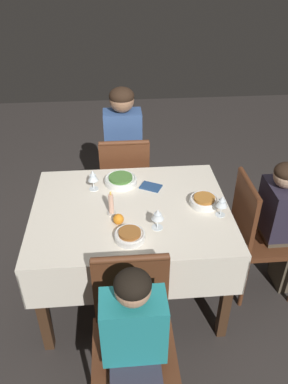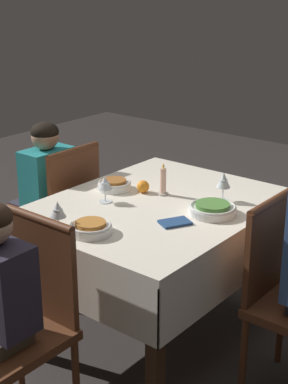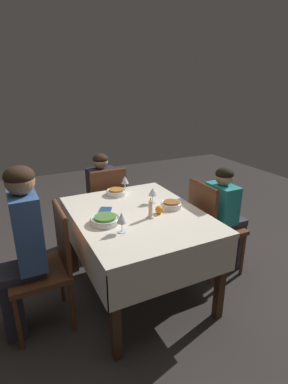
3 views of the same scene
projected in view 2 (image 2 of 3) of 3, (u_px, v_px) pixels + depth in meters
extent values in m
plane|color=#332D2B|center=(156.00, 333.00, 3.19)|extent=(8.00, 8.00, 0.00)
cube|color=silver|center=(157.00, 207.00, 2.94)|extent=(1.25, 0.99, 0.04)
cube|color=silver|center=(241.00, 262.00, 2.70)|extent=(1.25, 0.01, 0.27)
cube|color=silver|center=(87.00, 212.00, 3.28)|extent=(1.25, 0.01, 0.27)
cube|color=silver|center=(68.00, 280.00, 2.53)|extent=(0.01, 0.99, 0.27)
cube|color=silver|center=(221.00, 200.00, 3.45)|extent=(0.01, 0.99, 0.27)
cube|color=#3D2616|center=(155.00, 355.00, 2.41)|extent=(0.06, 0.06, 0.72)
cube|color=#3D2616|center=(280.00, 260.00, 3.22)|extent=(0.06, 0.06, 0.72)
cube|color=#3D2616|center=(19.00, 290.00, 2.91)|extent=(0.06, 0.06, 0.72)
cube|color=#3D2616|center=(157.00, 222.00, 3.73)|extent=(0.06, 0.06, 0.72)
cube|color=#562D19|center=(268.00, 248.00, 2.60)|extent=(0.39, 0.03, 0.44)
cylinder|color=#562D19|center=(272.00, 202.00, 2.53)|extent=(0.38, 0.04, 0.04)
cylinder|color=#562D19|center=(243.00, 359.00, 2.62)|extent=(0.03, 0.03, 0.43)
cylinder|color=#562D19|center=(281.00, 324.00, 2.89)|extent=(0.03, 0.03, 0.43)
cube|color=#562D19|center=(9.00, 339.00, 2.36)|extent=(0.42, 0.42, 0.04)
cube|color=#562D19|center=(42.00, 268.00, 2.42)|extent=(0.03, 0.39, 0.44)
cylinder|color=#562D19|center=(39.00, 219.00, 2.35)|extent=(0.04, 0.38, 0.04)
cylinder|color=#562D19|center=(19.00, 350.00, 2.68)|extent=(0.03, 0.03, 0.43)
cylinder|color=#562D19|center=(76.00, 383.00, 2.47)|extent=(0.03, 0.03, 0.43)
cube|color=#562D19|center=(53.00, 219.00, 3.54)|extent=(0.42, 0.42, 0.04)
cube|color=#562D19|center=(75.00, 188.00, 3.34)|extent=(0.39, 0.03, 0.44)
cylinder|color=#562D19|center=(73.00, 151.00, 3.27)|extent=(0.38, 0.04, 0.04)
cylinder|color=#562D19|center=(57.00, 237.00, 3.86)|extent=(0.03, 0.03, 0.43)
cylinder|color=#562D19|center=(12.00, 256.00, 3.59)|extent=(0.03, 0.03, 0.43)
cylinder|color=#562D19|center=(98.00, 252.00, 3.64)|extent=(0.03, 0.03, 0.43)
cylinder|color=#562D19|center=(54.00, 274.00, 3.38)|extent=(0.03, 0.03, 0.43)
cube|color=#383342|center=(33.00, 243.00, 3.73)|extent=(0.22, 0.14, 0.47)
cube|color=#383342|center=(40.00, 207.00, 3.59)|extent=(0.24, 0.31, 0.06)
cube|color=teal|center=(47.00, 178.00, 3.47)|extent=(0.30, 0.18, 0.35)
sphere|color=tan|center=(45.00, 136.00, 3.38)|extent=(0.16, 0.16, 0.16)
ellipsoid|color=black|center=(45.00, 132.00, 3.37)|extent=(0.16, 0.16, 0.11)
cylinder|color=white|center=(213.00, 211.00, 2.79)|extent=(0.23, 0.23, 0.04)
torus|color=white|center=(213.00, 206.00, 2.78)|extent=(0.22, 0.22, 0.01)
cylinder|color=#4C7F38|center=(213.00, 205.00, 2.78)|extent=(0.16, 0.16, 0.02)
cylinder|color=white|center=(222.00, 200.00, 2.97)|extent=(0.06, 0.06, 0.00)
cylinder|color=white|center=(223.00, 194.00, 2.95)|extent=(0.01, 0.01, 0.07)
cone|color=white|center=(223.00, 180.00, 2.93)|extent=(0.07, 0.07, 0.08)
cylinder|color=white|center=(223.00, 183.00, 2.93)|extent=(0.04, 0.04, 0.04)
cylinder|color=white|center=(91.00, 230.00, 2.58)|extent=(0.19, 0.19, 0.04)
torus|color=white|center=(91.00, 225.00, 2.57)|extent=(0.18, 0.18, 0.01)
cylinder|color=#B2702D|center=(91.00, 224.00, 2.57)|extent=(0.13, 0.13, 0.02)
cylinder|color=white|center=(59.00, 231.00, 2.60)|extent=(0.06, 0.06, 0.00)
cylinder|color=white|center=(59.00, 224.00, 2.59)|extent=(0.01, 0.01, 0.07)
cone|color=white|center=(58.00, 209.00, 2.56)|extent=(0.07, 0.07, 0.07)
cylinder|color=white|center=(58.00, 212.00, 2.57)|extent=(0.04, 0.04, 0.03)
cylinder|color=white|center=(114.00, 186.00, 3.12)|extent=(0.18, 0.18, 0.04)
torus|color=white|center=(114.00, 182.00, 3.11)|extent=(0.17, 0.17, 0.01)
cylinder|color=#995B28|center=(114.00, 181.00, 3.11)|extent=(0.13, 0.13, 0.02)
cylinder|color=white|center=(105.00, 202.00, 2.95)|extent=(0.07, 0.07, 0.00)
cylinder|color=white|center=(105.00, 195.00, 2.94)|extent=(0.01, 0.01, 0.07)
cone|color=white|center=(105.00, 183.00, 2.91)|extent=(0.07, 0.07, 0.07)
cylinder|color=white|center=(105.00, 185.00, 2.92)|extent=(0.04, 0.04, 0.03)
cylinder|color=beige|center=(163.00, 194.00, 3.05)|extent=(0.06, 0.06, 0.01)
cylinder|color=beige|center=(163.00, 181.00, 3.02)|extent=(0.03, 0.03, 0.13)
ellipsoid|color=#F9C64C|center=(163.00, 166.00, 3.00)|extent=(0.01, 0.01, 0.03)
sphere|color=orange|center=(143.00, 187.00, 3.07)|extent=(0.07, 0.07, 0.07)
cube|color=navy|center=(175.00, 222.00, 2.69)|extent=(0.17, 0.15, 0.01)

